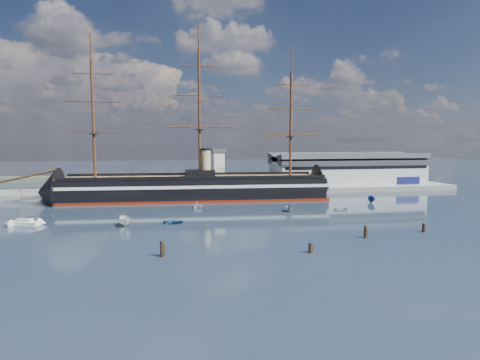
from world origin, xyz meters
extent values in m
plane|color=#1C2934|center=(0.00, 40.00, 0.00)|extent=(600.00, 600.00, 0.00)
cube|color=slate|center=(10.00, 76.00, 0.00)|extent=(180.00, 18.00, 2.00)
cube|color=#B7BABC|center=(58.00, 80.00, 7.00)|extent=(62.00, 20.00, 10.00)
cube|color=#3F4247|center=(58.00, 80.00, 12.60)|extent=(63.00, 21.00, 2.00)
cube|color=silver|center=(3.00, 73.00, 9.00)|extent=(4.00, 4.00, 14.00)
cube|color=#3F4247|center=(3.00, 73.00, 16.50)|extent=(5.00, 5.00, 1.00)
cube|color=black|center=(-7.15, 60.00, 4.00)|extent=(88.80, 21.27, 7.00)
cube|color=silver|center=(-7.15, 60.00, 5.20)|extent=(90.81, 21.63, 1.00)
cube|color=#691909|center=(-7.15, 60.00, 0.35)|extent=(90.81, 21.59, 0.90)
cone|color=black|center=(-53.65, 60.00, 3.70)|extent=(14.92, 16.49, 15.68)
cone|color=black|center=(39.35, 60.00, 3.70)|extent=(11.92, 16.31, 15.68)
cube|color=brown|center=(-7.15, 60.00, 7.60)|extent=(88.73, 19.99, 0.40)
cube|color=black|center=(-5.15, 60.00, 9.00)|extent=(10.34, 6.59, 2.50)
cylinder|color=tan|center=(-3.15, 60.00, 12.50)|extent=(3.20, 3.20, 9.00)
cylinder|color=#381E0F|center=(-59.15, 60.00, 9.00)|extent=(17.76, 1.77, 4.43)
cylinder|color=#381E0F|center=(-39.15, 60.00, 26.80)|extent=(0.90, 0.90, 38.00)
cylinder|color=#381E0F|center=(-5.15, 60.00, 28.80)|extent=(0.90, 0.90, 42.00)
cylinder|color=#381E0F|center=(26.85, 60.00, 25.80)|extent=(0.90, 0.90, 36.00)
cube|color=silver|center=(-49.87, 25.71, 0.47)|extent=(7.35, 4.69, 0.95)
cube|color=silver|center=(-49.87, 25.71, 1.23)|extent=(4.08, 2.87, 0.76)
cylinder|color=#B2B2B7|center=(-50.35, 25.71, 6.15)|extent=(0.15, 0.15, 10.41)
imported|color=white|center=(-26.36, 20.52, 0.00)|extent=(7.56, 3.95, 2.88)
imported|color=#264F7C|center=(-15.03, 21.22, 0.00)|extent=(2.02, 3.28, 1.43)
imported|color=gray|center=(17.62, 31.94, 0.00)|extent=(5.57, 3.04, 2.11)
imported|color=white|center=(-7.60, 42.65, 0.00)|extent=(6.05, 6.02, 2.18)
imported|color=white|center=(33.55, 32.14, 0.00)|extent=(1.45, 2.71, 1.20)
imported|color=navy|center=(48.87, 42.62, 0.00)|extent=(6.81, 4.38, 2.56)
cylinder|color=black|center=(-17.63, -6.51, 0.00)|extent=(0.64, 0.64, 3.52)
cylinder|color=black|center=(8.59, -9.07, 0.00)|extent=(0.64, 0.64, 2.55)
cylinder|color=black|center=(23.79, -0.64, 0.00)|extent=(0.64, 0.64, 3.29)
cylinder|color=black|center=(39.12, 2.01, 0.00)|extent=(0.64, 0.64, 2.67)
camera|label=1|loc=(-16.81, -75.97, 20.20)|focal=30.00mm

